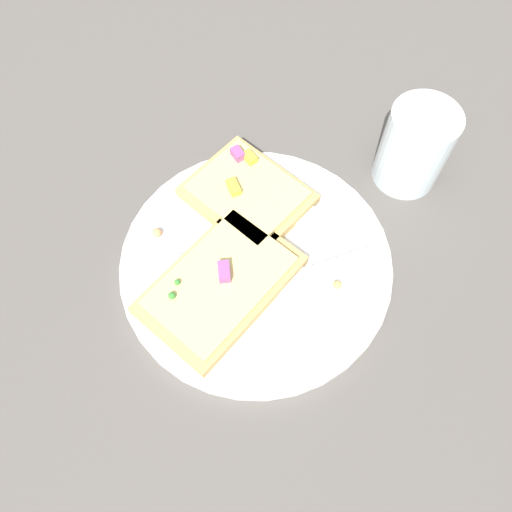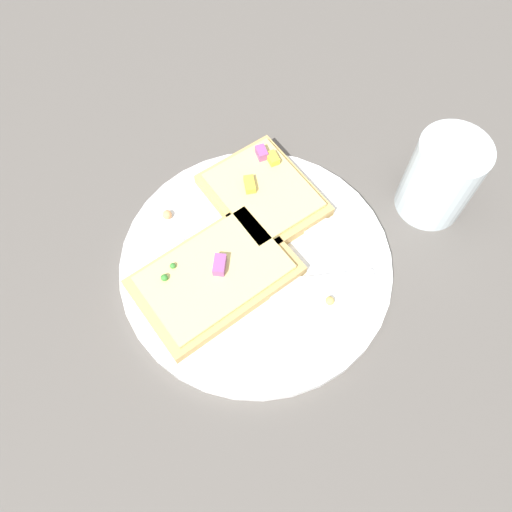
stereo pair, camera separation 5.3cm
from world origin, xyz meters
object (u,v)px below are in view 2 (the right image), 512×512
at_px(knife, 299,286).
at_px(fork, 260,235).
at_px(plate, 256,263).
at_px(drinking_glass, 441,178).
at_px(pizza_slice_main, 215,276).
at_px(pizza_slice_corner, 263,194).

bearing_deg(knife, fork, -63.52).
relative_size(plate, fork, 1.57).
distance_m(fork, drinking_glass, 0.21).
bearing_deg(fork, drinking_glass, -175.55).
height_order(fork, knife, knife).
relative_size(pizza_slice_main, pizza_slice_corner, 1.26).
xyz_separation_m(knife, pizza_slice_main, (-0.07, 0.06, 0.01)).
relative_size(plate, drinking_glass, 2.94).
xyz_separation_m(fork, pizza_slice_main, (-0.07, -0.01, 0.01)).
relative_size(plate, pizza_slice_main, 1.79).
xyz_separation_m(fork, knife, (-0.00, -0.07, 0.00)).
xyz_separation_m(pizza_slice_main, drinking_glass, (0.26, -0.06, 0.03)).
height_order(plate, drinking_glass, drinking_glass).
bearing_deg(knife, plate, -42.06).
distance_m(fork, pizza_slice_corner, 0.05).
bearing_deg(drinking_glass, pizza_slice_main, 166.61).
distance_m(knife, drinking_glass, 0.20).
height_order(pizza_slice_corner, drinking_glass, drinking_glass).
bearing_deg(drinking_glass, knife, 179.22).
bearing_deg(plate, drinking_glass, -14.57).
bearing_deg(plate, knife, -71.25).
bearing_deg(pizza_slice_main, drinking_glass, 166.16).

